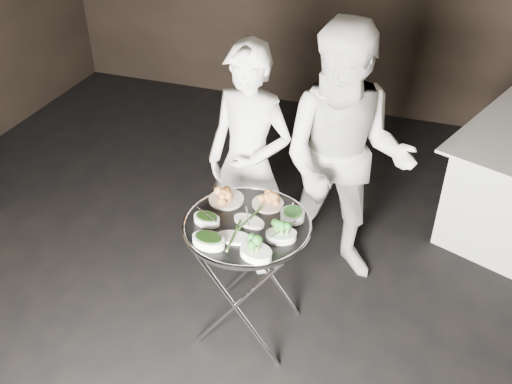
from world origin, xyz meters
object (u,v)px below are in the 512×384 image
(tray_stand, at_px, (248,274))
(waiter_right, at_px, (345,161))
(waiter_left, at_px, (249,164))
(serving_tray, at_px, (247,225))

(tray_stand, xyz_separation_m, waiter_right, (0.39, 0.73, 0.44))
(waiter_right, bearing_deg, tray_stand, -121.90)
(waiter_left, bearing_deg, serving_tray, -61.52)
(tray_stand, bearing_deg, serving_tray, -116.57)
(tray_stand, bearing_deg, waiter_left, 108.70)
(tray_stand, xyz_separation_m, waiter_left, (-0.21, 0.63, 0.35))
(tray_stand, relative_size, serving_tray, 1.14)
(waiter_left, bearing_deg, waiter_right, 19.90)
(serving_tray, distance_m, waiter_right, 0.83)
(waiter_left, height_order, waiter_right, waiter_right)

